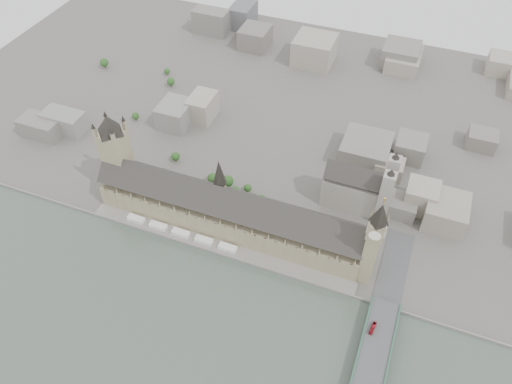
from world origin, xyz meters
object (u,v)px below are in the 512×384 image
(palace_of_westminster, at_px, (228,212))
(victoria_tower, at_px, (116,152))
(westminster_abbey, at_px, (360,188))
(red_bus_north, at_px, (373,328))
(westminster_bridge, at_px, (367,381))
(elizabeth_tower, at_px, (374,239))

(palace_of_westminster, bearing_deg, victoria_tower, 177.04)
(palace_of_westminster, relative_size, westminster_abbey, 3.90)
(victoria_tower, xyz_separation_m, red_bus_north, (278.05, -71.35, -43.27))
(victoria_tower, bearing_deg, palace_of_westminster, -2.96)
(westminster_bridge, relative_size, red_bus_north, 26.88)
(westminster_bridge, distance_m, westminster_abbey, 190.56)
(elizabeth_tower, bearing_deg, palace_of_westminster, 175.15)
(elizabeth_tower, bearing_deg, westminster_bridge, -75.89)
(victoria_tower, height_order, westminster_bridge, victoria_tower)
(victoria_tower, height_order, westminster_abbey, victoria_tower)
(palace_of_westminster, bearing_deg, westminster_bridge, -33.49)
(palace_of_westminster, height_order, westminster_abbey, westminster_abbey)
(victoria_tower, distance_m, red_bus_north, 290.30)
(elizabeth_tower, distance_m, victoria_tower, 260.64)
(westminster_abbey, xyz_separation_m, red_bus_north, (45.13, -140.35, -13.15))
(elizabeth_tower, relative_size, victoria_tower, 1.07)
(westminster_bridge, distance_m, red_bus_north, 43.11)
(westminster_bridge, bearing_deg, red_bus_north, 98.04)
(elizabeth_tower, distance_m, red_bus_north, 72.82)
(elizabeth_tower, distance_m, westminster_abbey, 96.91)
(red_bus_north, bearing_deg, westminster_bridge, -74.17)
(westminster_abbey, bearing_deg, elizabeth_tower, -72.71)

